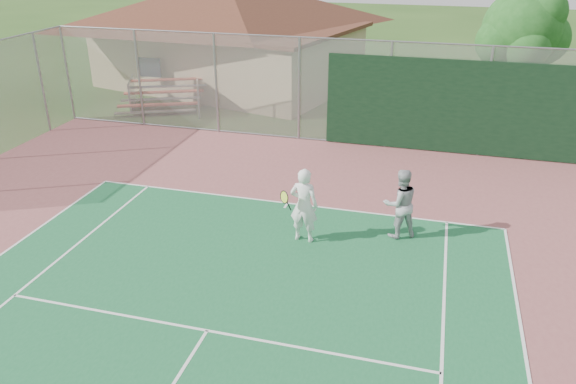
# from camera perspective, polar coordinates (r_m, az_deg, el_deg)

# --- Properties ---
(back_fence) EXTENTS (20.08, 0.11, 3.53)m
(back_fence) POSITION_cam_1_polar(r_m,az_deg,el_deg) (18.76, 10.47, 9.27)
(back_fence) COLOR gray
(back_fence) RESTS_ON ground
(clubhouse) EXTENTS (13.39, 10.55, 5.10)m
(clubhouse) POSITION_cam_1_polar(r_m,az_deg,el_deg) (27.02, -6.12, 16.19)
(clubhouse) COLOR tan
(clubhouse) RESTS_ON ground
(bleachers) EXTENTS (3.80, 2.98, 1.16)m
(bleachers) POSITION_cam_1_polar(r_m,az_deg,el_deg) (23.53, -12.50, 9.57)
(bleachers) COLOR #B24129
(bleachers) RESTS_ON ground
(tree) EXTENTS (3.49, 3.31, 4.87)m
(tree) POSITION_cam_1_polar(r_m,az_deg,el_deg) (23.72, 22.83, 14.80)
(tree) COLOR #3C2616
(tree) RESTS_ON ground
(player_white_front) EXTENTS (0.88, 0.68, 1.79)m
(player_white_front) POSITION_cam_1_polar(r_m,az_deg,el_deg) (12.79, 1.60, -1.42)
(player_white_front) COLOR white
(player_white_front) RESTS_ON ground
(player_grey_back) EXTENTS (1.02, 0.94, 1.69)m
(player_grey_back) POSITION_cam_1_polar(r_m,az_deg,el_deg) (13.25, 11.33, -1.23)
(player_grey_back) COLOR #A5A7AB
(player_grey_back) RESTS_ON ground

